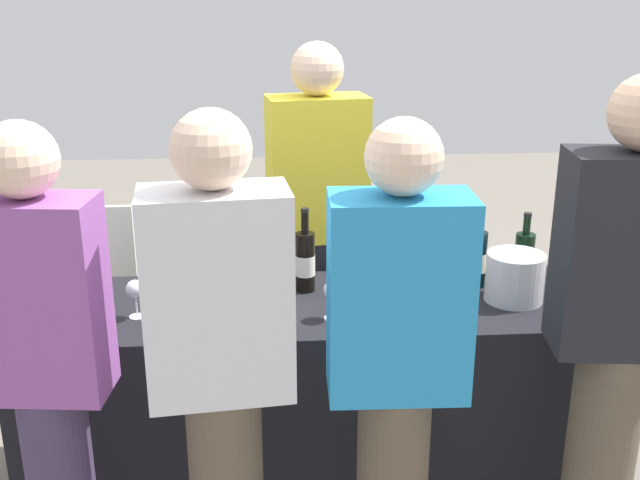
{
  "coord_description": "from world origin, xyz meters",
  "views": [
    {
      "loc": [
        -0.19,
        -2.61,
        1.9
      ],
      "look_at": [
        0.0,
        0.0,
        1.01
      ],
      "focal_mm": 42.05,
      "sensor_mm": 36.0,
      "label": 1
    }
  ],
  "objects_px": {
    "wine_glass_4": "(361,291)",
    "wine_glass_5": "(424,289)",
    "wine_bottle_2": "(433,261)",
    "server_pouring": "(317,221)",
    "menu_board": "(93,297)",
    "guest_2": "(396,367)",
    "wine_bottle_4": "(524,257)",
    "guest_1": "(221,368)",
    "wine_bottle_1": "(305,261)",
    "wine_glass_2": "(199,295)",
    "guest_0": "(46,366)",
    "wine_bottle_0": "(220,260)",
    "guest_3": "(618,324)",
    "wine_glass_3": "(333,291)",
    "ice_bucket": "(515,277)",
    "wine_glass_1": "(172,302)",
    "wine_glass_0": "(135,290)",
    "wine_bottle_3": "(477,258)"
  },
  "relations": [
    {
      "from": "wine_glass_4",
      "to": "guest_1",
      "type": "xyz_separation_m",
      "value": [
        -0.47,
        -0.57,
        0.01
      ]
    },
    {
      "from": "wine_bottle_2",
      "to": "wine_glass_3",
      "type": "bearing_deg",
      "value": -150.33
    },
    {
      "from": "wine_glass_0",
      "to": "wine_glass_2",
      "type": "distance_m",
      "value": 0.25
    },
    {
      "from": "wine_bottle_1",
      "to": "wine_glass_1",
      "type": "height_order",
      "value": "wine_bottle_1"
    },
    {
      "from": "wine_bottle_4",
      "to": "wine_glass_4",
      "type": "xyz_separation_m",
      "value": [
        -0.7,
        -0.29,
        -0.01
      ]
    },
    {
      "from": "wine_glass_5",
      "to": "guest_1",
      "type": "height_order",
      "value": "guest_1"
    },
    {
      "from": "server_pouring",
      "to": "wine_bottle_3",
      "type": "bearing_deg",
      "value": 136.81
    },
    {
      "from": "wine_glass_4",
      "to": "guest_2",
      "type": "distance_m",
      "value": 0.58
    },
    {
      "from": "wine_glass_5",
      "to": "server_pouring",
      "type": "height_order",
      "value": "server_pouring"
    },
    {
      "from": "wine_bottle_1",
      "to": "wine_glass_1",
      "type": "distance_m",
      "value": 0.57
    },
    {
      "from": "wine_glass_2",
      "to": "server_pouring",
      "type": "xyz_separation_m",
      "value": [
        0.46,
        0.72,
        0.04
      ]
    },
    {
      "from": "wine_bottle_0",
      "to": "wine_bottle_2",
      "type": "distance_m",
      "value": 0.83
    },
    {
      "from": "wine_bottle_0",
      "to": "wine_glass_5",
      "type": "distance_m",
      "value": 0.8
    },
    {
      "from": "wine_glass_1",
      "to": "guest_3",
      "type": "relative_size",
      "value": 0.08
    },
    {
      "from": "guest_3",
      "to": "wine_glass_5",
      "type": "bearing_deg",
      "value": 146.05
    },
    {
      "from": "wine_glass_0",
      "to": "wine_glass_3",
      "type": "height_order",
      "value": "wine_glass_3"
    },
    {
      "from": "guest_2",
      "to": "wine_bottle_1",
      "type": "bearing_deg",
      "value": 106.5
    },
    {
      "from": "wine_glass_4",
      "to": "server_pouring",
      "type": "relative_size",
      "value": 0.08
    },
    {
      "from": "wine_bottle_1",
      "to": "guest_3",
      "type": "bearing_deg",
      "value": -36.98
    },
    {
      "from": "wine_bottle_0",
      "to": "wine_glass_2",
      "type": "height_order",
      "value": "wine_bottle_0"
    },
    {
      "from": "guest_2",
      "to": "guest_3",
      "type": "height_order",
      "value": "guest_3"
    },
    {
      "from": "wine_glass_0",
      "to": "guest_3",
      "type": "height_order",
      "value": "guest_3"
    },
    {
      "from": "wine_glass_4",
      "to": "wine_glass_5",
      "type": "distance_m",
      "value": 0.23
    },
    {
      "from": "wine_bottle_3",
      "to": "ice_bucket",
      "type": "distance_m",
      "value": 0.19
    },
    {
      "from": "guest_2",
      "to": "wine_glass_4",
      "type": "bearing_deg",
      "value": 94.6
    },
    {
      "from": "wine_bottle_0",
      "to": "wine_glass_2",
      "type": "xyz_separation_m",
      "value": [
        -0.06,
        -0.32,
        -0.01
      ]
    },
    {
      "from": "wine_bottle_2",
      "to": "wine_glass_5",
      "type": "bearing_deg",
      "value": -110.6
    },
    {
      "from": "wine_bottle_0",
      "to": "guest_3",
      "type": "relative_size",
      "value": 0.2
    },
    {
      "from": "ice_bucket",
      "to": "guest_2",
      "type": "xyz_separation_m",
      "value": [
        -0.57,
        -0.67,
        0.0
      ]
    },
    {
      "from": "wine_glass_5",
      "to": "guest_3",
      "type": "height_order",
      "value": "guest_3"
    },
    {
      "from": "wine_glass_2",
      "to": "guest_2",
      "type": "relative_size",
      "value": 0.1
    },
    {
      "from": "wine_glass_5",
      "to": "ice_bucket",
      "type": "xyz_separation_m",
      "value": [
        0.37,
        0.1,
        -0.01
      ]
    },
    {
      "from": "menu_board",
      "to": "wine_glass_3",
      "type": "bearing_deg",
      "value": -41.56
    },
    {
      "from": "wine_glass_5",
      "to": "ice_bucket",
      "type": "bearing_deg",
      "value": 15.57
    },
    {
      "from": "menu_board",
      "to": "wine_bottle_1",
      "type": "bearing_deg",
      "value": -34.62
    },
    {
      "from": "wine_bottle_2",
      "to": "wine_glass_0",
      "type": "relative_size",
      "value": 2.37
    },
    {
      "from": "wine_glass_1",
      "to": "ice_bucket",
      "type": "height_order",
      "value": "ice_bucket"
    },
    {
      "from": "guest_1",
      "to": "wine_bottle_4",
      "type": "bearing_deg",
      "value": 30.41
    },
    {
      "from": "wine_bottle_1",
      "to": "wine_glass_5",
      "type": "height_order",
      "value": "wine_bottle_1"
    },
    {
      "from": "wine_bottle_1",
      "to": "wine_glass_2",
      "type": "xyz_separation_m",
      "value": [
        -0.39,
        -0.29,
        -0.01
      ]
    },
    {
      "from": "wine_bottle_0",
      "to": "wine_bottle_4",
      "type": "height_order",
      "value": "wine_bottle_0"
    },
    {
      "from": "server_pouring",
      "to": "menu_board",
      "type": "relative_size",
      "value": 1.84
    },
    {
      "from": "wine_bottle_4",
      "to": "guest_1",
      "type": "relative_size",
      "value": 0.18
    },
    {
      "from": "wine_bottle_1",
      "to": "guest_0",
      "type": "xyz_separation_m",
      "value": [
        -0.79,
        -0.76,
        -0.02
      ]
    },
    {
      "from": "wine_glass_5",
      "to": "guest_2",
      "type": "bearing_deg",
      "value": -109.12
    },
    {
      "from": "wine_bottle_4",
      "to": "server_pouring",
      "type": "height_order",
      "value": "server_pouring"
    },
    {
      "from": "wine_glass_0",
      "to": "wine_glass_1",
      "type": "bearing_deg",
      "value": -30.42
    },
    {
      "from": "wine_glass_3",
      "to": "guest_2",
      "type": "xyz_separation_m",
      "value": [
        0.13,
        -0.55,
        -0.01
      ]
    },
    {
      "from": "menu_board",
      "to": "ice_bucket",
      "type": "bearing_deg",
      "value": -25.24
    },
    {
      "from": "wine_glass_5",
      "to": "menu_board",
      "type": "height_order",
      "value": "menu_board"
    }
  ]
}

